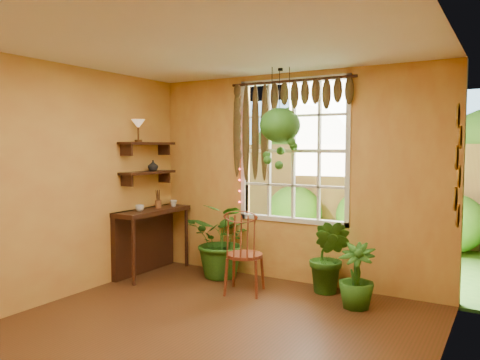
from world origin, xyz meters
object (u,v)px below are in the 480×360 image
Objects in this scene: hanging_basket at (280,129)px; potted_plant_left at (224,240)px; potted_plant_mid at (329,257)px; counter_ledge at (147,233)px; windsor_chair at (244,266)px.

potted_plant_left is at bearing 175.57° from hanging_basket.
hanging_basket is (-0.61, -0.11, 1.52)m from potted_plant_mid.
potted_plant_left is 1.46m from potted_plant_mid.
potted_plant_left is 1.13× the size of potted_plant_mid.
hanging_basket is (1.91, 0.27, 1.41)m from counter_ledge.
hanging_basket is at bearing 38.62° from windsor_chair.
counter_ledge is 1.34× the size of potted_plant_mid.
potted_plant_left is 1.69m from hanging_basket.
potted_plant_mid is at bearing 8.55° from counter_ledge.
windsor_chair is 1.70m from hanging_basket.
potted_plant_mid is (2.52, 0.38, -0.10)m from counter_ledge.
potted_plant_left is 0.82× the size of hanging_basket.
windsor_chair is 1.02m from potted_plant_mid.
counter_ledge is 1.11m from potted_plant_left.
windsor_chair is 1.15× the size of potted_plant_left.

